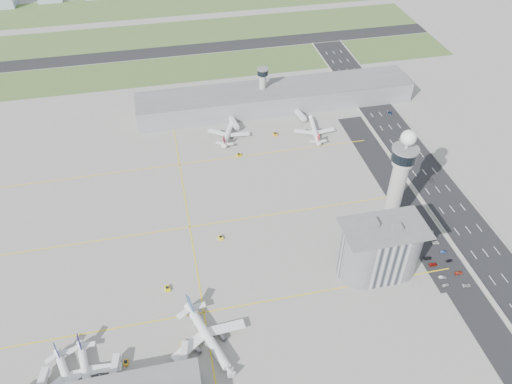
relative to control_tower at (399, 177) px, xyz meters
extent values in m
plane|color=#9C9991|center=(-72.00, -8.00, -35.04)|extent=(1000.00, 1000.00, 0.00)
cube|color=#4A5E2C|center=(-92.00, 217.00, -35.00)|extent=(480.00, 50.00, 0.08)
cube|color=#435E2C|center=(-92.00, 292.00, -35.00)|extent=(480.00, 60.00, 0.08)
cube|color=#415D2C|center=(-92.00, 372.00, -35.00)|extent=(480.00, 70.00, 0.08)
cube|color=black|center=(-92.00, 254.00, -34.98)|extent=(480.00, 22.00, 0.10)
cube|color=black|center=(43.00, -8.00, -34.99)|extent=(28.00, 500.00, 0.10)
cube|color=#9E9E99|center=(29.00, -8.00, -34.44)|extent=(0.60, 500.00, 1.20)
cube|color=#9E9E99|center=(57.00, -8.00, -34.44)|extent=(0.60, 500.00, 1.20)
cube|color=black|center=(18.00, -18.00, -35.00)|extent=(18.00, 260.00, 0.08)
cube|color=black|center=(16.00, -30.00, -34.99)|extent=(20.00, 44.00, 0.10)
cube|color=yellow|center=(-112.00, -38.00, -35.04)|extent=(260.00, 0.60, 0.01)
cube|color=yellow|center=(-112.00, 22.00, -35.04)|extent=(260.00, 0.60, 0.01)
cube|color=yellow|center=(-112.00, 82.00, -35.04)|extent=(260.00, 0.60, 0.01)
cube|color=yellow|center=(-112.00, 22.00, -35.04)|extent=(0.60, 260.00, 0.01)
cylinder|color=#ADAAA5|center=(0.00, 0.00, -11.04)|extent=(8.40, 8.40, 48.00)
cylinder|color=#ADAAA5|center=(0.00, 0.00, 10.96)|extent=(11.00, 11.00, 4.00)
cylinder|color=black|center=(0.00, 0.00, 14.96)|extent=(13.00, 13.00, 6.00)
cylinder|color=slate|center=(0.00, 0.00, 18.46)|extent=(14.00, 14.00, 1.00)
cylinder|color=#ADAAA5|center=(0.00, 0.00, 20.96)|extent=(1.60, 1.60, 5.00)
sphere|color=white|center=(0.00, 0.00, 25.46)|extent=(8.00, 8.00, 8.00)
cylinder|color=#ADAAA5|center=(-42.00, 142.00, -21.04)|extent=(5.00, 5.00, 28.00)
cylinder|color=black|center=(-42.00, 142.00, -6.04)|extent=(8.00, 8.00, 4.00)
cylinder|color=slate|center=(-42.00, 142.00, -3.54)|extent=(8.60, 8.60, 0.80)
cube|color=#B2B2B7|center=(-20.00, -30.00, -20.04)|extent=(18.00, 24.00, 30.00)
cylinder|color=#B2B2B7|center=(-29.00, -30.00, -20.04)|extent=(24.00, 24.00, 30.00)
cylinder|color=#B2B2B7|center=(-11.00, -30.00, -20.04)|extent=(24.00, 24.00, 30.00)
cube|color=slate|center=(-20.00, -30.00, -4.64)|extent=(42.00, 24.00, 0.80)
cube|color=slate|center=(-26.00, -27.00, -3.04)|extent=(6.00, 5.00, 3.00)
cube|color=slate|center=(-15.00, -32.00, -3.34)|extent=(5.00, 4.00, 2.40)
cube|color=gray|center=(-32.00, 140.00, -27.54)|extent=(210.00, 32.00, 15.00)
cube|color=slate|center=(-32.00, 140.00, -19.64)|extent=(210.00, 32.00, 0.80)
imported|color=silver|center=(10.57, -47.91, -34.42)|extent=(3.78, 1.85, 1.24)
imported|color=#A6A7AE|center=(11.56, -42.88, -34.40)|extent=(3.97, 1.61, 1.28)
imported|color=maroon|center=(10.86, -34.04, -34.43)|extent=(4.60, 2.51, 1.22)
imported|color=black|center=(10.16, -29.34, -34.41)|extent=(4.39, 1.82, 1.27)
imported|color=navy|center=(11.32, -17.73, -34.39)|extent=(3.96, 1.89, 1.31)
imported|color=silver|center=(12.02, -12.71, -34.40)|extent=(3.98, 1.58, 1.29)
imported|color=#A8A8A8|center=(21.02, -50.44, -34.40)|extent=(4.80, 2.61, 1.28)
imported|color=#AA3520|center=(21.12, -42.16, -34.39)|extent=(4.58, 1.99, 1.31)
imported|color=black|center=(20.61, -33.35, -34.43)|extent=(3.66, 1.66, 1.22)
imported|color=navy|center=(20.78, -26.91, -34.44)|extent=(3.73, 1.53, 1.20)
imported|color=silver|center=(19.94, -19.72, -34.45)|extent=(4.39, 2.32, 1.18)
imported|color=#9D9D9D|center=(20.78, -11.52, -34.41)|extent=(4.38, 1.82, 1.27)
imported|color=#252428|center=(43.06, 30.69, -34.42)|extent=(1.85, 3.94, 1.25)
imported|color=navy|center=(50.39, 111.35, -34.46)|extent=(2.31, 4.37, 1.17)
imported|color=#9FA1A3|center=(35.98, 170.52, -34.49)|extent=(1.72, 3.37, 1.10)
camera|label=1|loc=(-117.87, -184.44, 167.55)|focal=35.00mm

